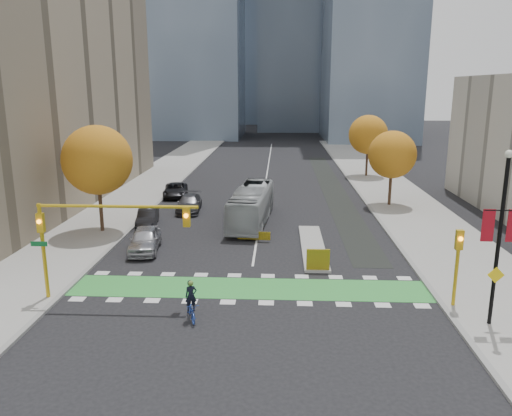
# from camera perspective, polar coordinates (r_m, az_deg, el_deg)

# --- Properties ---
(ground) EXTENTS (300.00, 300.00, 0.00)m
(ground) POSITION_cam_1_polar(r_m,az_deg,el_deg) (26.77, -0.98, -10.40)
(ground) COLOR black
(ground) RESTS_ON ground
(sidewalk_west) EXTENTS (7.00, 120.00, 0.15)m
(sidewalk_west) POSITION_cam_1_polar(r_m,az_deg,el_deg) (48.14, -15.65, 0.11)
(sidewalk_west) COLOR gray
(sidewalk_west) RESTS_ON ground
(sidewalk_east) EXTENTS (7.00, 120.00, 0.15)m
(sidewalk_east) POSITION_cam_1_polar(r_m,az_deg,el_deg) (47.22, 17.23, -0.26)
(sidewalk_east) COLOR gray
(sidewalk_east) RESTS_ON ground
(curb_west) EXTENTS (0.30, 120.00, 0.16)m
(curb_west) POSITION_cam_1_polar(r_m,az_deg,el_deg) (47.15, -11.61, 0.06)
(curb_west) COLOR gray
(curb_west) RESTS_ON ground
(curb_east) EXTENTS (0.30, 120.00, 0.16)m
(curb_east) POSITION_cam_1_polar(r_m,az_deg,el_deg) (46.47, 13.05, -0.21)
(curb_east) COLOR gray
(curb_east) RESTS_ON ground
(bike_crossing) EXTENTS (20.00, 3.00, 0.01)m
(bike_crossing) POSITION_cam_1_polar(r_m,az_deg,el_deg) (28.14, -0.78, -9.14)
(bike_crossing) COLOR green
(bike_crossing) RESTS_ON ground
(centre_line) EXTENTS (0.15, 70.00, 0.01)m
(centre_line) POSITION_cam_1_polar(r_m,az_deg,el_deg) (65.34, 1.28, 4.01)
(centre_line) COLOR silver
(centre_line) RESTS_ON ground
(bike_lane_paint) EXTENTS (2.50, 50.00, 0.01)m
(bike_lane_paint) POSITION_cam_1_polar(r_m,az_deg,el_deg) (55.79, 8.74, 2.19)
(bike_lane_paint) COLOR black
(bike_lane_paint) RESTS_ON ground
(median_island) EXTENTS (1.60, 10.00, 0.16)m
(median_island) POSITION_cam_1_polar(r_m,az_deg,el_deg) (35.19, 6.50, -4.37)
(median_island) COLOR gray
(median_island) RESTS_ON ground
(hazard_board) EXTENTS (1.40, 0.12, 1.30)m
(hazard_board) POSITION_cam_1_polar(r_m,az_deg,el_deg) (30.42, 7.11, -5.87)
(hazard_board) COLOR yellow
(hazard_board) RESTS_ON median_island
(building_west) EXTENTS (16.00, 44.00, 25.00)m
(building_west) POSITION_cam_1_polar(r_m,az_deg,el_deg) (53.03, -27.01, 13.92)
(building_west) COLOR gray
(building_west) RESTS_ON ground
(tree_west) EXTENTS (5.20, 5.20, 8.22)m
(tree_west) POSITION_cam_1_polar(r_m,az_deg,el_deg) (39.22, -17.69, 5.24)
(tree_west) COLOR #332114
(tree_west) RESTS_ON ground
(tree_east_near) EXTENTS (4.40, 4.40, 7.08)m
(tree_east_near) POSITION_cam_1_polar(r_m,az_deg,el_deg) (47.93, 15.30, 5.90)
(tree_east_near) COLOR #332114
(tree_east_near) RESTS_ON ground
(tree_east_far) EXTENTS (4.80, 4.80, 7.65)m
(tree_east_far) POSITION_cam_1_polar(r_m,az_deg,el_deg) (63.60, 12.70, 8.18)
(tree_east_far) COLOR #332114
(tree_east_far) RESTS_ON ground
(traffic_signal_west) EXTENTS (8.53, 0.56, 5.20)m
(traffic_signal_west) POSITION_cam_1_polar(r_m,az_deg,el_deg) (26.63, -18.39, -2.03)
(traffic_signal_west) COLOR #BF9914
(traffic_signal_west) RESTS_ON ground
(traffic_signal_east) EXTENTS (0.35, 0.43, 4.10)m
(traffic_signal_east) POSITION_cam_1_polar(r_m,az_deg,el_deg) (26.77, 22.06, -5.17)
(traffic_signal_east) COLOR #BF9914
(traffic_signal_east) RESTS_ON ground
(banner_lamppost) EXTENTS (1.65, 0.36, 8.28)m
(banner_lamppost) POSITION_cam_1_polar(r_m,az_deg,el_deg) (24.83, 26.10, -2.46)
(banner_lamppost) COLOR black
(banner_lamppost) RESTS_ON ground
(cyclist) EXTENTS (1.14, 1.82, 1.99)m
(cyclist) POSITION_cam_1_polar(r_m,az_deg,el_deg) (24.57, -7.40, -11.11)
(cyclist) COLOR navy
(cyclist) RESTS_ON ground
(bus) EXTENTS (3.47, 10.94, 3.00)m
(bus) POSITION_cam_1_polar(r_m,az_deg,el_deg) (40.91, -0.51, 0.33)
(bus) COLOR #9DA2A4
(bus) RESTS_ON ground
(parked_car_a) EXTENTS (2.46, 4.96, 1.62)m
(parked_car_a) POSITION_cam_1_polar(r_m,az_deg,el_deg) (34.85, -12.59, -3.54)
(parked_car_a) COLOR #A6A6AB
(parked_car_a) RESTS_ON ground
(parked_car_b) EXTENTS (1.97, 4.30, 1.37)m
(parked_car_b) POSITION_cam_1_polar(r_m,az_deg,el_deg) (41.17, -12.31, -1.07)
(parked_car_b) COLOR black
(parked_car_b) RESTS_ON ground
(parked_car_c) EXTENTS (2.36, 5.12, 1.45)m
(parked_car_c) POSITION_cam_1_polar(r_m,az_deg,el_deg) (45.35, -7.65, 0.53)
(parked_car_c) COLOR #46454A
(parked_car_c) RESTS_ON ground
(parked_car_d) EXTENTS (2.94, 5.23, 1.38)m
(parked_car_d) POSITION_cam_1_polar(r_m,az_deg,el_deg) (51.64, -9.19, 2.03)
(parked_car_d) COLOR black
(parked_car_d) RESTS_ON ground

